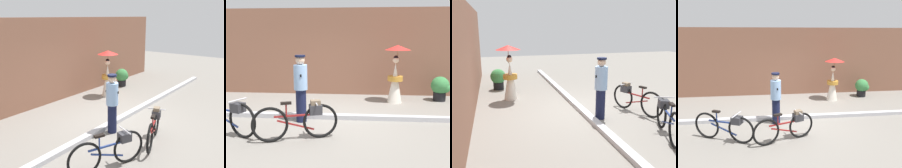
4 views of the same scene
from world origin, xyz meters
The scene contains 8 objects.
ground_plane centered at (0.00, 0.00, 0.00)m, with size 30.00×30.00×0.00m, color gray.
building_wall centered at (0.00, 3.28, 1.60)m, with size 14.00×0.40×3.19m, color brown.
sidewalk_curb centered at (0.00, 0.00, 0.06)m, with size 14.00×0.20×0.12m, color #B2B2B7.
bicycle_near_officer centered at (-2.10, -1.34, 0.44)m, with size 1.73×0.78×0.87m.
bicycle_far_side centered at (-0.42, -1.51, 0.44)m, with size 1.72×0.69×0.84m.
person_officer centered at (-0.66, -0.30, 0.91)m, with size 0.34×0.38×1.71m.
person_with_parasol centered at (1.99, 1.94, 0.97)m, with size 0.84×0.84×1.89m.
potted_plant_by_door centered at (3.55, 2.31, 0.46)m, with size 0.62×0.60×0.83m.
Camera 3 is at (-6.67, 2.48, 2.52)m, focal length 39.82 mm.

